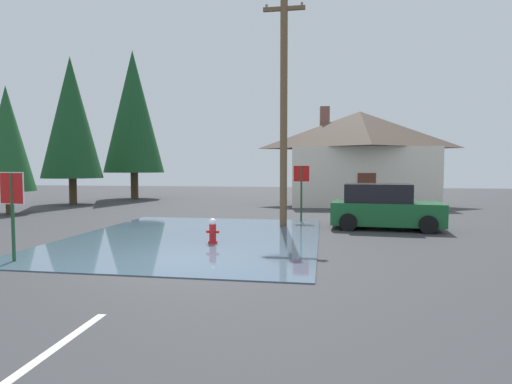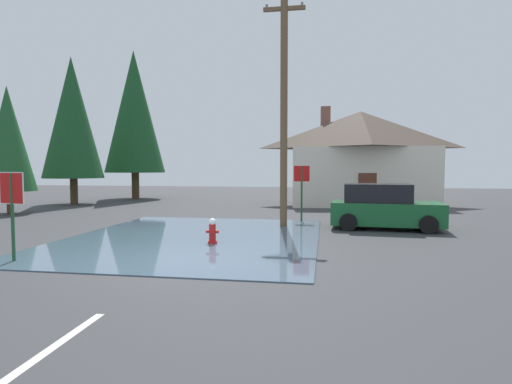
% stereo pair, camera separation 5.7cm
% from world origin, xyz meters
% --- Properties ---
extents(ground_plane, '(80.00, 80.00, 0.10)m').
position_xyz_m(ground_plane, '(0.00, 0.00, -0.05)').
color(ground_plane, '#38383A').
extents(flood_puddle, '(8.02, 9.95, 0.03)m').
position_xyz_m(flood_puddle, '(-0.69, 3.24, 0.02)').
color(flood_puddle, '#4C6075').
rests_on(flood_puddle, ground).
extents(lane_stop_bar, '(4.00, 0.53, 0.01)m').
position_xyz_m(lane_stop_bar, '(-0.26, -1.03, 0.00)').
color(lane_stop_bar, silver).
rests_on(lane_stop_bar, ground).
extents(lane_center_stripe, '(0.29, 3.99, 0.01)m').
position_xyz_m(lane_center_stripe, '(0.14, -5.94, 0.00)').
color(lane_center_stripe, silver).
rests_on(lane_center_stripe, ground).
extents(stop_sign_near, '(0.77, 0.17, 2.19)m').
position_xyz_m(stop_sign_near, '(-3.93, -0.94, 1.56)').
color(stop_sign_near, '#1E4C28').
rests_on(stop_sign_near, ground).
extents(fire_hydrant, '(0.39, 0.33, 0.78)m').
position_xyz_m(fire_hydrant, '(0.19, 2.19, 0.38)').
color(fire_hydrant, red).
rests_on(fire_hydrant, ground).
extents(utility_pole, '(1.60, 0.28, 8.92)m').
position_xyz_m(utility_pole, '(1.92, 6.30, 4.64)').
color(utility_pole, brown).
rests_on(utility_pole, ground).
extents(stop_sign_far, '(0.71, 0.08, 2.40)m').
position_xyz_m(stop_sign_far, '(2.52, 7.96, 1.71)').
color(stop_sign_far, '#1E4C28').
rests_on(stop_sign_far, ground).
extents(house, '(9.43, 6.59, 6.25)m').
position_xyz_m(house, '(5.63, 17.02, 3.01)').
color(house, silver).
rests_on(house, ground).
extents(parked_car, '(4.14, 2.31, 1.69)m').
position_xyz_m(parked_car, '(5.69, 6.33, 0.80)').
color(parked_car, '#195B2D').
rests_on(parked_car, ground).
extents(pine_tree_tall_left, '(4.34, 4.34, 10.85)m').
position_xyz_m(pine_tree_tall_left, '(-10.37, 19.20, 6.38)').
color(pine_tree_tall_left, '#4C3823').
rests_on(pine_tree_tall_left, ground).
extents(pine_tree_mid_left, '(3.68, 3.68, 9.19)m').
position_xyz_m(pine_tree_mid_left, '(-12.11, 14.19, 5.41)').
color(pine_tree_mid_left, '#4C3823').
rests_on(pine_tree_mid_left, ground).
extents(pine_tree_short_left, '(2.53, 2.53, 6.33)m').
position_xyz_m(pine_tree_short_left, '(-11.98, 8.61, 3.72)').
color(pine_tree_short_left, '#4C3823').
rests_on(pine_tree_short_left, ground).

